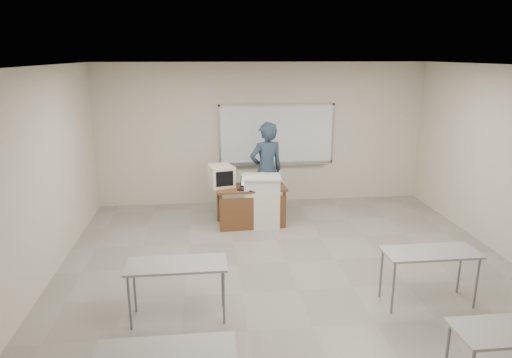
{
  "coord_description": "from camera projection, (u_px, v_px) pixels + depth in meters",
  "views": [
    {
      "loc": [
        -1.2,
        -5.57,
        3.16
      ],
      "look_at": [
        -0.34,
        2.2,
        1.01
      ],
      "focal_mm": 32.0,
      "sensor_mm": 36.0,
      "label": 1
    }
  ],
  "objects": [
    {
      "name": "student_desks",
      "position": [
        325.0,
        297.0,
        4.83
      ],
      "size": [
        4.4,
        2.2,
        0.73
      ],
      "color": "gray",
      "rests_on": "floor"
    },
    {
      "name": "podium",
      "position": [
        262.0,
        201.0,
        8.55
      ],
      "size": [
        0.7,
        0.51,
        0.98
      ],
      "rotation": [
        0.0,
        0.0,
        -0.1
      ],
      "color": "white",
      "rests_on": "floor"
    },
    {
      "name": "whiteboard",
      "position": [
        277.0,
        135.0,
        9.75
      ],
      "size": [
        2.48,
        0.1,
        1.31
      ],
      "color": "white",
      "rests_on": "floor"
    },
    {
      "name": "crt_monitor",
      "position": [
        221.0,
        176.0,
        8.56
      ],
      "size": [
        0.43,
        0.48,
        0.41
      ],
      "rotation": [
        0.0,
        0.0,
        0.24
      ],
      "color": "beige",
      "rests_on": "instructor_desk"
    },
    {
      "name": "keyboard",
      "position": [
        253.0,
        174.0,
        8.48
      ],
      "size": [
        0.48,
        0.23,
        0.03
      ],
      "primitive_type": "cube",
      "rotation": [
        0.0,
        0.0,
        0.17
      ],
      "color": "beige",
      "rests_on": "podium"
    },
    {
      "name": "mouse",
      "position": [
        261.0,
        185.0,
        8.62
      ],
      "size": [
        0.1,
        0.08,
        0.03
      ],
      "primitive_type": "ellipsoid",
      "rotation": [
        0.0,
        0.0,
        -0.25
      ],
      "color": "#B0B5B9",
      "rests_on": "instructor_desk"
    },
    {
      "name": "floor",
      "position": [
        298.0,
        290.0,
        6.31
      ],
      "size": [
        7.0,
        8.0,
        0.01
      ],
      "primitive_type": "cube",
      "color": "gray",
      "rests_on": "ground"
    },
    {
      "name": "presenter",
      "position": [
        266.0,
        171.0,
        8.88
      ],
      "size": [
        0.81,
        0.65,
        1.91
      ],
      "primitive_type": "imported",
      "rotation": [
        0.0,
        0.0,
        3.45
      ],
      "color": "black",
      "rests_on": "floor"
    },
    {
      "name": "laptop",
      "position": [
        246.0,
        186.0,
        8.41
      ],
      "size": [
        0.29,
        0.27,
        0.22
      ],
      "rotation": [
        0.0,
        0.0,
        -0.39
      ],
      "color": "black",
      "rests_on": "instructor_desk"
    },
    {
      "name": "instructor_desk",
      "position": [
        251.0,
        200.0,
        8.51
      ],
      "size": [
        1.3,
        0.65,
        0.75
      ],
      "rotation": [
        0.0,
        0.0,
        0.06
      ],
      "color": "brown",
      "rests_on": "floor"
    }
  ]
}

